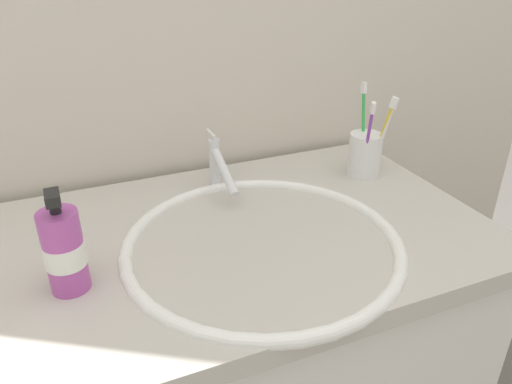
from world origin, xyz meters
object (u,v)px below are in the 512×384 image
at_px(toothbrush_green, 363,122).
at_px(toothbrush_purple, 368,136).
at_px(toothbrush_white, 384,133).
at_px(toothbrush_yellow, 383,132).
at_px(faucet, 218,165).
at_px(soap_dispenser, 64,251).
at_px(toothbrush_cup, 365,155).

xyz_separation_m(toothbrush_green, toothbrush_purple, (-0.02, -0.05, -0.01)).
relative_size(toothbrush_white, toothbrush_yellow, 0.99).
distance_m(faucet, toothbrush_yellow, 0.36).
distance_m(toothbrush_white, toothbrush_green, 0.06).
relative_size(faucet, soap_dispenser, 0.97).
relative_size(toothbrush_green, soap_dispenser, 1.17).
xyz_separation_m(toothbrush_white, toothbrush_green, (-0.02, 0.05, 0.01)).
xyz_separation_m(toothbrush_cup, toothbrush_green, (0.00, 0.02, 0.07)).
bearing_deg(toothbrush_cup, toothbrush_yellow, -51.92).
distance_m(toothbrush_white, soap_dispenser, 0.69).
height_order(toothbrush_green, toothbrush_purple, toothbrush_green).
bearing_deg(toothbrush_green, soap_dispenser, -163.34).
relative_size(faucet, toothbrush_cup, 1.70).
relative_size(faucet, toothbrush_green, 0.83).
distance_m(toothbrush_purple, soap_dispenser, 0.65).
relative_size(toothbrush_cup, toothbrush_purple, 0.54).
bearing_deg(faucet, toothbrush_green, -5.60).
bearing_deg(toothbrush_purple, toothbrush_white, 1.19).
bearing_deg(toothbrush_white, toothbrush_green, 109.65).
xyz_separation_m(faucet, toothbrush_yellow, (0.35, -0.08, 0.05)).
bearing_deg(toothbrush_white, soap_dispenser, -168.05).
height_order(toothbrush_cup, toothbrush_white, toothbrush_white).
bearing_deg(soap_dispenser, faucet, 35.42).
relative_size(toothbrush_white, toothbrush_purple, 1.01).
distance_m(toothbrush_cup, soap_dispenser, 0.67).
distance_m(toothbrush_cup, toothbrush_purple, 0.07).
distance_m(faucet, soap_dispenser, 0.39).
bearing_deg(toothbrush_purple, toothbrush_green, 67.38).
distance_m(toothbrush_green, toothbrush_purple, 0.06).
bearing_deg(toothbrush_white, faucet, 166.29).
height_order(faucet, toothbrush_cup, faucet).
relative_size(toothbrush_cup, soap_dispenser, 0.57).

